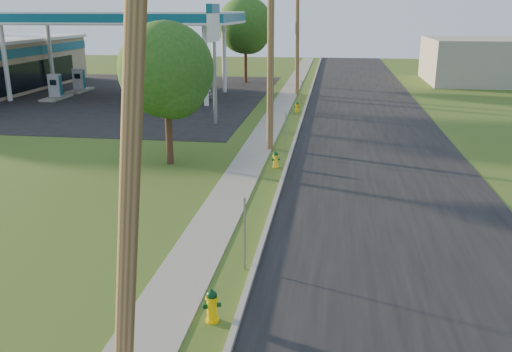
{
  "coord_description": "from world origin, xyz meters",
  "views": [
    {
      "loc": [
        2.36,
        -8.55,
        6.56
      ],
      "look_at": [
        0.0,
        8.0,
        1.4
      ],
      "focal_mm": 38.0,
      "sensor_mm": 36.0,
      "label": 1
    }
  ],
  "objects": [
    {
      "name": "road",
      "position": [
        4.5,
        10.0,
        0.01
      ],
      "size": [
        8.0,
        120.0,
        0.02
      ],
      "primitive_type": "cube",
      "color": "black",
      "rests_on": "ground"
    },
    {
      "name": "curb",
      "position": [
        0.5,
        10.0,
        0.07
      ],
      "size": [
        0.15,
        120.0,
        0.15
      ],
      "primitive_type": "cube",
      "color": "gray",
      "rests_on": "ground"
    },
    {
      "name": "sidewalk",
      "position": [
        -1.25,
        10.0,
        0.01
      ],
      "size": [
        1.5,
        120.0,
        0.03
      ],
      "primitive_type": "cube",
      "color": "gray",
      "rests_on": "ground"
    },
    {
      "name": "forecourt",
      "position": [
        -16.0,
        32.0,
        0.01
      ],
      "size": [
        26.0,
        28.0,
        0.02
      ],
      "primitive_type": "cube",
      "color": "black",
      "rests_on": "ground"
    },
    {
      "name": "utility_pole_near",
      "position": [
        -0.6,
        -1.0,
        4.8
      ],
      "size": [
        1.4,
        0.32,
        9.48
      ],
      "color": "brown",
      "rests_on": "ground"
    },
    {
      "name": "utility_pole_mid",
      "position": [
        -0.6,
        17.0,
        4.95
      ],
      "size": [
        1.4,
        0.32,
        9.8
      ],
      "color": "brown",
      "rests_on": "ground"
    },
    {
      "name": "utility_pole_far",
      "position": [
        -0.6,
        35.0,
        4.8
      ],
      "size": [
        1.4,
        0.32,
        9.5
      ],
      "color": "brown",
      "rests_on": "ground"
    },
    {
      "name": "sign_post_near",
      "position": [
        0.25,
        4.2,
        1.0
      ],
      "size": [
        0.05,
        0.04,
        2.0
      ],
      "primitive_type": "cube",
      "color": "gray",
      "rests_on": "ground"
    },
    {
      "name": "sign_post_mid",
      "position": [
        0.25,
        16.0,
        1.0
      ],
      "size": [
        0.05,
        0.04,
        2.0
      ],
      "primitive_type": "cube",
      "color": "gray",
      "rests_on": "ground"
    },
    {
      "name": "sign_post_far",
      "position": [
        0.25,
        28.2,
        1.0
      ],
      "size": [
        0.05,
        0.04,
        2.0
      ],
      "primitive_type": "cube",
      "color": "gray",
      "rests_on": "ground"
    },
    {
      "name": "gas_canopy",
      "position": [
        -14.0,
        32.0,
        5.9
      ],
      "size": [
        18.18,
        9.18,
        6.4
      ],
      "color": "silver",
      "rests_on": "ground"
    },
    {
      "name": "fuel_pump_nw",
      "position": [
        -18.5,
        30.0,
        0.72
      ],
      "size": [
        1.2,
        3.2,
        1.9
      ],
      "color": "gray",
      "rests_on": "ground"
    },
    {
      "name": "fuel_pump_ne",
      "position": [
        -9.5,
        30.0,
        0.72
      ],
      "size": [
        1.2,
        3.2,
        1.9
      ],
      "color": "gray",
      "rests_on": "ground"
    },
    {
      "name": "fuel_pump_sw",
      "position": [
        -18.5,
        34.0,
        0.72
      ],
      "size": [
        1.2,
        3.2,
        1.9
      ],
      "color": "gray",
      "rests_on": "ground"
    },
    {
      "name": "fuel_pump_se",
      "position": [
        -9.5,
        34.0,
        0.72
      ],
      "size": [
        1.2,
        3.2,
        1.9
      ],
      "color": "gray",
      "rests_on": "ground"
    },
    {
      "name": "price_pylon",
      "position": [
        -4.5,
        22.5,
        5.43
      ],
      "size": [
        0.34,
        2.04,
        6.85
      ],
      "color": "gray",
      "rests_on": "ground"
    },
    {
      "name": "distant_building",
      "position": [
        18.0,
        45.0,
        2.0
      ],
      "size": [
        14.0,
        10.0,
        4.0
      ],
      "primitive_type": "cube",
      "color": "gray",
      "rests_on": "ground"
    },
    {
      "name": "tree_verge",
      "position": [
        -4.57,
        13.73,
        3.96
      ],
      "size": [
        4.06,
        4.06,
        6.15
      ],
      "color": "#3B2315",
      "rests_on": "ground"
    },
    {
      "name": "tree_lot",
      "position": [
        -5.68,
        41.63,
        4.96
      ],
      "size": [
        5.08,
        5.08,
        7.7
      ],
      "color": "#3B2315",
      "rests_on": "ground"
    },
    {
      "name": "hydrant_near",
      "position": [
        -0.06,
        1.63,
        0.38
      ],
      "size": [
        0.41,
        0.36,
        0.78
      ],
      "color": "#FFC301",
      "rests_on": "ground"
    },
    {
      "name": "hydrant_mid",
      "position": [
        0.02,
        13.83,
        0.35
      ],
      "size": [
        0.38,
        0.33,
        0.72
      ],
      "color": "yellow",
      "rests_on": "ground"
    },
    {
      "name": "hydrant_far",
      "position": [
        0.02,
        27.16,
        0.34
      ],
      "size": [
        0.36,
        0.32,
        0.7
      ],
      "color": "#F1B606",
      "rests_on": "ground"
    },
    {
      "name": "car_silver",
      "position": [
        -8.63,
        31.35,
        0.67
      ],
      "size": [
        4.1,
        2.11,
        1.34
      ],
      "primitive_type": "imported",
      "rotation": [
        0.0,
        0.0,
        1.43
      ],
      "color": "silver",
      "rests_on": "ground"
    }
  ]
}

